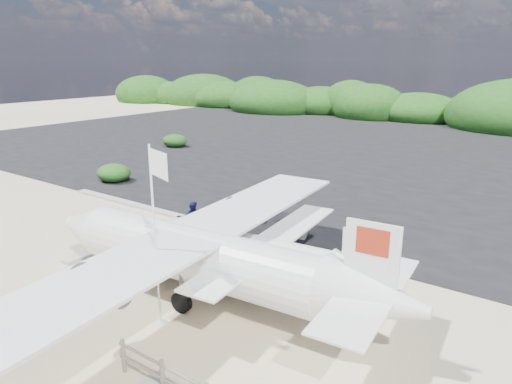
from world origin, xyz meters
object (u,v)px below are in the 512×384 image
flagpole (161,323)px  crew_b (193,219)px  crew_a (186,240)px  signboard (210,292)px  baggage_cart (183,270)px  crew_c (219,242)px  aircraft_small (330,131)px

flagpole → crew_b: bearing=124.8°
flagpole → crew_a: (-2.70, 4.06, 0.92)m
signboard → crew_a: (-2.67, 1.56, 0.92)m
signboard → crew_b: 5.88m
baggage_cart → crew_c: (0.55, 1.68, 0.80)m
crew_b → crew_a: bearing=116.2°
baggage_cart → signboard: bearing=-34.4°
signboard → aircraft_small: (-14.06, 38.25, 0.00)m
baggage_cart → flagpole: bearing=-71.3°
aircraft_small → crew_b: bearing=100.2°
signboard → crew_a: 3.23m
flagpole → crew_a: bearing=123.6°
baggage_cart → crew_a: 1.34m
crew_a → signboard: bearing=160.1°
crew_c → aircraft_small: 37.94m
crew_a → crew_b: (-1.70, 2.28, -0.06)m
signboard → crew_b: bearing=122.3°
signboard → crew_c: (-1.57, 2.43, 0.80)m
crew_b → baggage_cart: bearing=115.7°
baggage_cart → crew_a: bearing=110.1°
signboard → crew_c: 3.00m
crew_b → aircraft_small: crew_b is taller
crew_a → crew_c: size_ratio=1.15×
crew_a → crew_c: (1.10, 0.87, -0.12)m
baggage_cart → signboard: size_ratio=1.59×
crew_a → crew_c: crew_a is taller
flagpole → signboard: 2.50m
baggage_cart → crew_b: crew_b is taller
signboard → flagpole: bearing=-105.8°
crew_c → flagpole: bearing=92.1°
baggage_cart → aircraft_small: (-11.95, 37.49, 0.00)m
baggage_cart → flagpole: flagpole is taller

